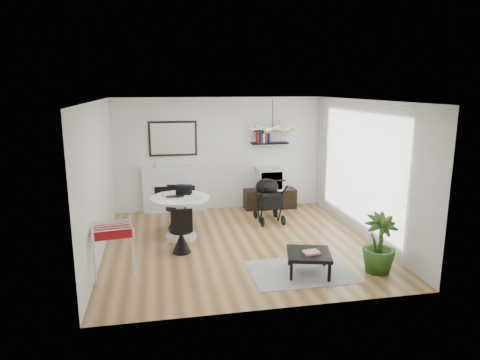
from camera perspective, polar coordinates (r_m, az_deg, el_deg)
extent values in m
plane|color=brown|center=(8.27, -0.11, -8.48)|extent=(5.00, 5.00, 0.00)
plane|color=white|center=(7.73, -0.12, 10.56)|extent=(5.00, 5.00, 0.00)
plane|color=white|center=(10.32, -2.74, 3.48)|extent=(5.00, 0.00, 5.00)
plane|color=white|center=(7.83, -18.39, -0.02)|extent=(0.00, 5.00, 5.00)
plane|color=white|center=(8.71, 16.26, 1.32)|extent=(0.00, 5.00, 5.00)
cube|color=white|center=(8.84, 15.10, 1.55)|extent=(0.04, 3.60, 2.60)
cube|color=white|center=(10.30, -8.69, -1.21)|extent=(1.50, 0.15, 1.10)
cube|color=black|center=(10.26, -8.67, -1.67)|extent=(0.95, 0.06, 0.32)
cube|color=black|center=(10.15, -8.93, 5.47)|extent=(1.12, 0.03, 0.82)
cube|color=white|center=(10.13, -8.93, 5.46)|extent=(1.02, 0.01, 0.72)
cube|color=black|center=(10.40, 3.97, 4.92)|extent=(0.90, 0.25, 0.04)
cube|color=black|center=(10.36, 4.00, 6.68)|extent=(0.90, 0.25, 0.04)
cube|color=black|center=(10.57, 4.00, -2.50)|extent=(1.26, 0.44, 0.47)
cube|color=silver|center=(10.44, 3.91, 0.17)|extent=(0.61, 0.54, 0.54)
cube|color=black|center=(10.19, 4.29, -0.13)|extent=(0.52, 0.01, 0.43)
cylinder|color=white|center=(8.63, -7.85, -7.46)|extent=(0.62, 0.62, 0.07)
cylinder|color=white|center=(8.50, -7.93, -4.93)|extent=(0.16, 0.16, 0.73)
cylinder|color=white|center=(8.40, -8.01, -2.41)|extent=(1.15, 1.15, 0.04)
imported|color=black|center=(8.35, -8.62, -2.25)|extent=(0.37, 0.24, 0.03)
cube|color=black|center=(8.59, -7.48, -1.28)|extent=(0.34, 0.26, 0.18)
cube|color=silver|center=(8.27, -6.32, -2.40)|extent=(0.36, 0.31, 0.01)
cylinder|color=white|center=(8.51, -10.27, -1.81)|extent=(0.06, 0.06, 0.10)
cylinder|color=black|center=(9.10, -8.54, -3.74)|extent=(0.43, 0.43, 0.05)
cone|color=black|center=(9.17, -8.49, -5.15)|extent=(0.35, 0.35, 0.41)
cube|color=black|center=(9.23, -8.46, -1.95)|extent=(0.39, 0.10, 0.44)
cylinder|color=black|center=(7.78, -7.85, -6.65)|extent=(0.41, 0.41, 0.05)
cone|color=black|center=(7.86, -7.80, -8.21)|extent=(0.34, 0.34, 0.40)
cube|color=black|center=(7.53, -7.78, -5.41)|extent=(0.38, 0.05, 0.42)
cube|color=maroon|center=(6.76, -16.64, -6.49)|extent=(0.57, 0.38, 0.14)
cube|color=black|center=(9.45, 3.93, -2.56)|extent=(0.44, 0.65, 0.30)
ellipsoid|color=black|center=(9.57, 3.63, -0.91)|extent=(0.51, 0.51, 0.36)
cylinder|color=black|center=(8.95, 4.71, -0.11)|extent=(0.47, 0.04, 0.03)
torus|color=black|center=(9.78, 2.07, -4.56)|extent=(0.06, 0.23, 0.22)
torus|color=black|center=(9.91, 4.72, -4.37)|extent=(0.06, 0.23, 0.22)
torus|color=black|center=(9.23, 3.01, -5.61)|extent=(0.06, 0.23, 0.22)
torus|color=black|center=(9.36, 5.80, -5.40)|extent=(0.06, 0.23, 0.22)
cube|color=gray|center=(7.16, 8.00, -11.99)|extent=(1.62, 1.17, 0.01)
cube|color=black|center=(7.00, 9.17, -9.72)|extent=(0.83, 0.83, 0.06)
cube|color=black|center=(6.78, 6.84, -12.01)|extent=(0.04, 0.04, 0.29)
cube|color=black|center=(6.84, 11.82, -11.98)|extent=(0.04, 0.04, 0.29)
cube|color=black|center=(7.31, 6.61, -10.13)|extent=(0.04, 0.04, 0.29)
cube|color=black|center=(7.37, 11.20, -10.12)|extent=(0.04, 0.04, 0.29)
cube|color=#C53141|center=(6.94, 9.49, -9.51)|extent=(0.28, 0.23, 0.04)
imported|color=#275117|center=(7.27, 18.07, -8.06)|extent=(0.54, 0.54, 0.97)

